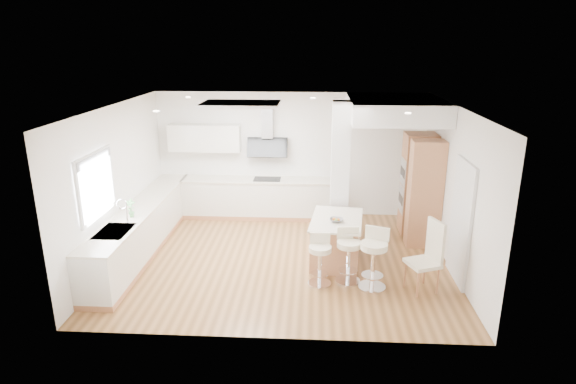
# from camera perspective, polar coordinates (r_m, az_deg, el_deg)

# --- Properties ---
(ground) EXTENTS (6.00, 6.00, 0.00)m
(ground) POSITION_cam_1_polar(r_m,az_deg,el_deg) (9.01, -0.60, -7.92)
(ground) COLOR #9A6839
(ground) RESTS_ON ground
(ceiling) EXTENTS (6.00, 5.00, 0.02)m
(ceiling) POSITION_cam_1_polar(r_m,az_deg,el_deg) (9.01, -0.60, -7.92)
(ceiling) COLOR white
(ceiling) RESTS_ON ground
(wall_back) EXTENTS (6.00, 0.04, 2.80)m
(wall_back) POSITION_cam_1_polar(r_m,az_deg,el_deg) (10.92, 0.26, 4.44)
(wall_back) COLOR white
(wall_back) RESTS_ON ground
(wall_left) EXTENTS (0.04, 5.00, 2.80)m
(wall_left) POSITION_cam_1_polar(r_m,az_deg,el_deg) (9.20, -19.61, 0.91)
(wall_left) COLOR white
(wall_left) RESTS_ON ground
(wall_right) EXTENTS (0.04, 5.00, 2.80)m
(wall_right) POSITION_cam_1_polar(r_m,az_deg,el_deg) (8.83, 19.19, 0.28)
(wall_right) COLOR white
(wall_right) RESTS_ON ground
(skylight) EXTENTS (4.10, 2.10, 0.06)m
(skylight) POSITION_cam_1_polar(r_m,az_deg,el_deg) (8.89, -5.56, 10.33)
(skylight) COLOR white
(skylight) RESTS_ON ground
(window_left) EXTENTS (0.06, 1.28, 1.07)m
(window_left) POSITION_cam_1_polar(r_m,az_deg,el_deg) (8.32, -21.85, 1.07)
(window_left) COLOR white
(window_left) RESTS_ON ground
(doorway_right) EXTENTS (0.05, 1.00, 2.10)m
(doorway_right) POSITION_cam_1_polar(r_m,az_deg,el_deg) (8.40, 19.81, -3.54)
(doorway_right) COLOR #494239
(doorway_right) RESTS_ON ground
(counter_left) EXTENTS (0.63, 4.50, 1.35)m
(counter_left) POSITION_cam_1_polar(r_m,az_deg,el_deg) (9.59, -16.87, -4.12)
(counter_left) COLOR tan
(counter_left) RESTS_ON ground
(counter_back) EXTENTS (3.62, 0.63, 2.50)m
(counter_back) POSITION_cam_1_polar(r_m,az_deg,el_deg) (10.92, -4.62, 0.55)
(counter_back) COLOR tan
(counter_back) RESTS_ON ground
(pillar) EXTENTS (0.35, 0.35, 2.80)m
(pillar) POSITION_cam_1_polar(r_m,az_deg,el_deg) (9.41, 6.16, 2.20)
(pillar) COLOR white
(pillar) RESTS_ON ground
(soffit) EXTENTS (1.78, 2.20, 0.40)m
(soffit) POSITION_cam_1_polar(r_m,az_deg,el_deg) (9.73, 12.55, 9.61)
(soffit) COLOR white
(soffit) RESTS_ON ground
(oven_column) EXTENTS (0.63, 1.21, 2.10)m
(oven_column) POSITION_cam_1_polar(r_m,az_deg,el_deg) (9.99, 15.38, 0.47)
(oven_column) COLOR tan
(oven_column) RESTS_ON ground
(peninsula) EXTENTS (1.04, 1.44, 0.88)m
(peninsula) POSITION_cam_1_polar(r_m,az_deg,el_deg) (8.82, 5.72, -5.65)
(peninsula) COLOR tan
(peninsula) RESTS_ON ground
(bar_stool_a) EXTENTS (0.40, 0.40, 0.86)m
(bar_stool_a) POSITION_cam_1_polar(r_m,az_deg,el_deg) (7.96, 3.81, -7.68)
(bar_stool_a) COLOR white
(bar_stool_a) RESTS_ON ground
(bar_stool_b) EXTENTS (0.45, 0.45, 0.93)m
(bar_stool_b) POSITION_cam_1_polar(r_m,az_deg,el_deg) (8.07, 7.17, -7.14)
(bar_stool_b) COLOR white
(bar_stool_b) RESTS_ON ground
(bar_stool_c) EXTENTS (0.59, 0.59, 1.01)m
(bar_stool_c) POSITION_cam_1_polar(r_m,az_deg,el_deg) (7.92, 10.14, -7.42)
(bar_stool_c) COLOR white
(bar_stool_c) RESTS_ON ground
(dining_chair) EXTENTS (0.60, 0.60, 1.18)m
(dining_chair) POSITION_cam_1_polar(r_m,az_deg,el_deg) (8.03, 16.36, -7.03)
(dining_chair) COLOR beige
(dining_chair) RESTS_ON ground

